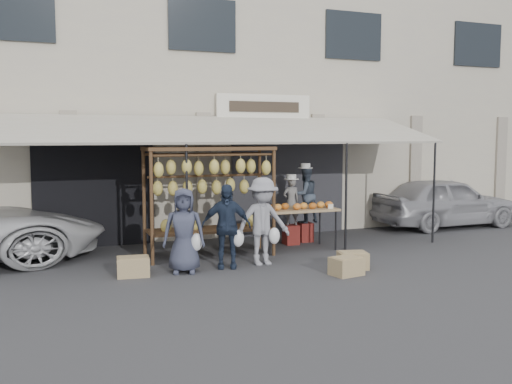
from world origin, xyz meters
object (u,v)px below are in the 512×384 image
Objects in this scene: customer_mid at (226,226)px; crate_near_b at (353,260)px; produce_table at (297,210)px; sedan at (445,202)px; customer_right at (263,221)px; vendor_right at (305,195)px; vendor_left at (291,201)px; crate_near_a at (346,266)px; crate_far at (133,267)px; customer_left at (184,231)px; banana_rack at (210,180)px.

customer_mid is 3.01× the size of crate_near_b.
produce_table is 1.08× the size of customer_mid.
sedan reaches higher than crate_near_b.
vendor_right is at bearing 43.43° from customer_right.
vendor_left reaches higher than crate_near_b.
produce_table is 3.27× the size of crate_near_b.
crate_near_a is (-0.29, -2.98, -0.82)m from vendor_left.
sedan is at bearing 18.78° from customer_right.
customer_mid is (-2.54, -1.87, -0.31)m from vendor_right.
vendor_right is (0.59, 0.82, 0.22)m from produce_table.
customer_mid is at bearing 40.02° from vendor_left.
sedan is (4.48, 0.58, -0.41)m from vendor_right.
crate_far is at bearing -161.46° from customer_mid.
customer_right is 6.75m from sedan.
customer_left is 0.97× the size of customer_mid.
crate_near_b is at bearing 46.86° from crate_near_a.
crate_near_b is 3.98m from crate_far.
banana_rack is 1.70× the size of customer_left.
sedan is (4.86, 3.38, 0.53)m from crate_near_b.
crate_far is (-3.82, -1.69, -0.81)m from vendor_left.
vendor_left is at bearing 84.43° from crate_near_a.
sedan is (7.01, 2.45, -0.10)m from customer_mid.
banana_rack is 3.24m from crate_near_b.
crate_near_a is (1.80, -1.31, -0.63)m from customer_mid.
vendor_left is 4.99m from sedan.
customer_right reaches higher than vendor_left.
produce_table reaches higher than crate_far.
vendor_right is 4.75m from crate_far.
banana_rack is 1.31m from customer_mid.
banana_rack reaches higher than customer_mid.
customer_left is at bearing 107.13° from sedan.
vendor_left reaches higher than crate_far.
customer_left is 2.94× the size of crate_near_b.
crate_near_a is at bearing -52.59° from banana_rack.
produce_table is 1.30× the size of vendor_right.
customer_right reaches higher than crate_near_a.
crate_near_a is 6.44m from sedan.
vendor_right reaches higher than customer_left.
crate_far is at bearing 159.88° from crate_near_a.
customer_left is at bearing 22.31° from vendor_right.
vendor_left is (0.15, 0.63, 0.10)m from produce_table.
produce_table is at bearing 95.98° from crate_near_b.
vendor_left is 3.11m from crate_near_a.
customer_mid is at bearing 108.43° from sedan.
customer_mid reaches higher than crate_near_b.
banana_rack reaches higher than customer_right.
sedan is (5.07, 1.40, -0.19)m from produce_table.
vendor_right is at bearing 82.20° from crate_near_b.
crate_near_b is (2.15, -1.98, -1.42)m from banana_rack.
vendor_left is at bearing 47.27° from customer_left.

